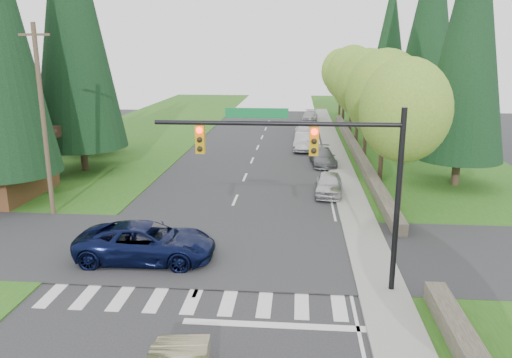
# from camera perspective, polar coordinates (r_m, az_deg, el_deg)

# --- Properties ---
(ground) EXTENTS (120.00, 120.00, 0.00)m
(ground) POSITION_cam_1_polar(r_m,az_deg,el_deg) (15.79, -9.85, -19.03)
(ground) COLOR #28282B
(ground) RESTS_ON ground
(grass_east) EXTENTS (14.00, 110.00, 0.06)m
(grass_east) POSITION_cam_1_polar(r_m,az_deg,el_deg) (35.07, 20.17, -0.61)
(grass_east) COLOR #265516
(grass_east) RESTS_ON ground
(grass_west) EXTENTS (14.00, 110.00, 0.06)m
(grass_west) POSITION_cam_1_polar(r_m,az_deg,el_deg) (37.67, -21.51, 0.28)
(grass_west) COLOR #265516
(grass_west) RESTS_ON ground
(cross_street) EXTENTS (120.00, 8.00, 0.10)m
(cross_street) POSITION_cam_1_polar(r_m,az_deg,el_deg) (22.72, -4.78, -7.94)
(cross_street) COLOR #28282B
(cross_street) RESTS_ON ground
(sidewalk_east) EXTENTS (1.80, 80.00, 0.13)m
(sidewalk_east) POSITION_cam_1_polar(r_m,az_deg,el_deg) (35.88, 9.92, 0.47)
(sidewalk_east) COLOR gray
(sidewalk_east) RESTS_ON ground
(curb_east) EXTENTS (0.20, 80.00, 0.13)m
(curb_east) POSITION_cam_1_polar(r_m,az_deg,el_deg) (35.81, 8.57, 0.50)
(curb_east) COLOR gray
(curb_east) RESTS_ON ground
(stone_wall_north) EXTENTS (0.70, 40.00, 0.70)m
(stone_wall_north) POSITION_cam_1_polar(r_m,az_deg,el_deg) (43.76, 11.29, 3.33)
(stone_wall_north) COLOR #4C4438
(stone_wall_north) RESTS_ON ground
(traffic_signal) EXTENTS (8.70, 0.37, 6.80)m
(traffic_signal) POSITION_cam_1_polar(r_m,az_deg,el_deg) (17.58, 7.13, 2.32)
(traffic_signal) COLOR black
(traffic_signal) RESTS_ON ground
(utility_pole) EXTENTS (1.60, 0.24, 10.00)m
(utility_pole) POSITION_cam_1_polar(r_m,az_deg,el_deg) (28.17, -23.13, 6.20)
(utility_pole) COLOR #473828
(utility_pole) RESTS_ON ground
(decid_tree_0) EXTENTS (4.80, 4.80, 8.37)m
(decid_tree_0) POSITION_cam_1_polar(r_m,az_deg,el_deg) (27.42, 16.67, 7.52)
(decid_tree_0) COLOR #38281C
(decid_tree_0) RESTS_ON ground
(decid_tree_1) EXTENTS (5.20, 5.20, 8.80)m
(decid_tree_1) POSITION_cam_1_polar(r_m,az_deg,el_deg) (34.27, 14.54, 9.30)
(decid_tree_1) COLOR #38281C
(decid_tree_1) RESTS_ON ground
(decid_tree_2) EXTENTS (5.00, 5.00, 8.82)m
(decid_tree_2) POSITION_cam_1_polar(r_m,az_deg,el_deg) (41.13, 12.68, 10.40)
(decid_tree_2) COLOR #38281C
(decid_tree_2) RESTS_ON ground
(decid_tree_3) EXTENTS (5.00, 5.00, 8.55)m
(decid_tree_3) POSITION_cam_1_polar(r_m,az_deg,el_deg) (48.09, 11.69, 10.70)
(decid_tree_3) COLOR #38281C
(decid_tree_3) RESTS_ON ground
(decid_tree_4) EXTENTS (5.40, 5.40, 9.18)m
(decid_tree_4) POSITION_cam_1_polar(r_m,az_deg,el_deg) (55.03, 10.98, 11.61)
(decid_tree_4) COLOR #38281C
(decid_tree_4) RESTS_ON ground
(decid_tree_5) EXTENTS (4.80, 4.80, 8.30)m
(decid_tree_5) POSITION_cam_1_polar(r_m,az_deg,el_deg) (61.99, 10.10, 11.46)
(decid_tree_5) COLOR #38281C
(decid_tree_5) RESTS_ON ground
(decid_tree_6) EXTENTS (5.20, 5.20, 8.86)m
(decid_tree_6) POSITION_cam_1_polar(r_m,az_deg,el_deg) (68.95, 9.69, 12.05)
(decid_tree_6) COLOR #38281C
(decid_tree_6) RESTS_ON ground
(conifer_w_c) EXTENTS (6.46, 6.46, 20.80)m
(conifer_w_c) POSITION_cam_1_polar(r_m,az_deg,el_deg) (38.12, -20.38, 17.65)
(conifer_w_c) COLOR #38281C
(conifer_w_c) RESTS_ON ground
(conifer_w_e) EXTENTS (5.78, 5.78, 18.80)m
(conifer_w_e) POSITION_cam_1_polar(r_m,az_deg,el_deg) (44.36, -19.35, 15.89)
(conifer_w_e) COLOR #38281C
(conifer_w_e) RESTS_ON ground
(conifer_e_a) EXTENTS (5.44, 5.44, 17.80)m
(conifer_e_a) POSITION_cam_1_polar(r_m,az_deg,el_deg) (34.29, 23.31, 15.30)
(conifer_e_a) COLOR #38281C
(conifer_e_a) RESTS_ON ground
(conifer_e_b) EXTENTS (6.12, 6.12, 19.80)m
(conifer_e_b) POSITION_cam_1_polar(r_m,az_deg,el_deg) (48.08, 19.32, 16.33)
(conifer_e_b) COLOR #38281C
(conifer_e_b) RESTS_ON ground
(conifer_e_c) EXTENTS (5.10, 5.10, 16.80)m
(conifer_e_c) POSITION_cam_1_polar(r_m,az_deg,el_deg) (61.55, 15.04, 14.68)
(conifer_e_c) COLOR #38281C
(conifer_e_c) RESTS_ON ground
(suv_navy) EXTENTS (5.86, 2.80, 1.62)m
(suv_navy) POSITION_cam_1_polar(r_m,az_deg,el_deg) (21.68, -12.42, -7.08)
(suv_navy) COLOR #0A1033
(suv_navy) RESTS_ON ground
(parked_car_a) EXTENTS (1.88, 4.10, 1.36)m
(parked_car_a) POSITION_cam_1_polar(r_m,az_deg,el_deg) (30.92, 8.32, -0.57)
(parked_car_a) COLOR #BDBCC2
(parked_car_a) RESTS_ON ground
(parked_car_b) EXTENTS (2.18, 4.56, 1.28)m
(parked_car_b) POSITION_cam_1_polar(r_m,az_deg,el_deg) (38.88, 7.65, 2.52)
(parked_car_b) COLOR slate
(parked_car_b) RESTS_ON ground
(parked_car_c) EXTENTS (1.92, 4.65, 1.50)m
(parked_car_c) POSITION_cam_1_polar(r_m,az_deg,el_deg) (44.48, 5.51, 4.25)
(parked_car_c) COLOR #ACACB1
(parked_car_c) RESTS_ON ground
(parked_car_d) EXTENTS (1.85, 4.27, 1.43)m
(parked_car_d) POSITION_cam_1_polar(r_m,az_deg,el_deg) (50.57, 5.45, 5.47)
(parked_car_d) COLOR silver
(parked_car_d) RESTS_ON ground
(parked_car_e) EXTENTS (2.11, 4.49, 1.27)m
(parked_car_e) POSITION_cam_1_polar(r_m,az_deg,el_deg) (63.14, 6.19, 7.19)
(parked_car_e) COLOR #A2A1A6
(parked_car_e) RESTS_ON ground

